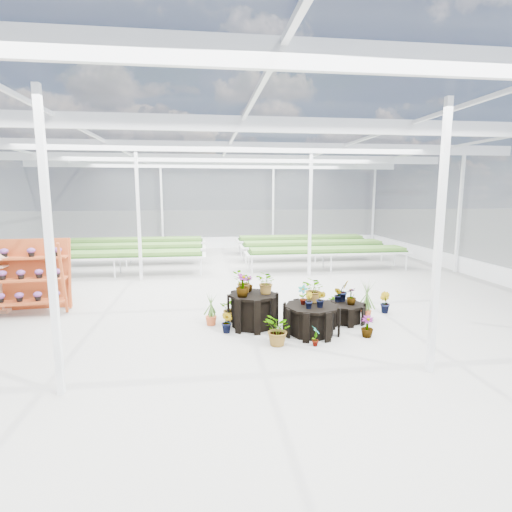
{
  "coord_description": "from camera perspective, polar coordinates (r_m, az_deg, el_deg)",
  "views": [
    {
      "loc": [
        -0.79,
        -10.01,
        3.04
      ],
      "look_at": [
        0.61,
        0.76,
        1.3
      ],
      "focal_mm": 28.0,
      "sensor_mm": 36.0,
      "label": 1
    }
  ],
  "objects": [
    {
      "name": "nursery_benches",
      "position": [
        17.43,
        -4.74,
        0.42
      ],
      "size": [
        16.0,
        7.0,
        0.84
      ],
      "primitive_type": null,
      "color": "silver",
      "rests_on": "ground"
    },
    {
      "name": "steel_frame",
      "position": [
        10.08,
        -2.92,
        4.59
      ],
      "size": [
        18.0,
        24.0,
        4.5
      ],
      "primitive_type": null,
      "color": "silver",
      "rests_on": "ground"
    },
    {
      "name": "bird_table",
      "position": [
        11.99,
        -32.74,
        -3.04
      ],
      "size": [
        0.47,
        0.47,
        1.64
      ],
      "primitive_type": null,
      "rotation": [
        0.0,
        0.0,
        0.22
      ],
      "color": "tan",
      "rests_on": "ground"
    },
    {
      "name": "shelf_rack",
      "position": [
        11.52,
        -29.47,
        -2.64
      ],
      "size": [
        1.83,
        1.07,
        1.86
      ],
      "primitive_type": null,
      "rotation": [
        0.0,
        0.0,
        0.08
      ],
      "color": "#993D19",
      "rests_on": "ground"
    },
    {
      "name": "plinth_tall",
      "position": [
        9.15,
        -0.44,
        -7.77
      ],
      "size": [
        1.18,
        1.18,
        0.77
      ],
      "primitive_type": "cylinder",
      "rotation": [
        0.0,
        0.0,
        0.05
      ],
      "color": "black",
      "rests_on": "ground"
    },
    {
      "name": "plinth_mid",
      "position": [
        8.83,
        7.89,
        -8.96
      ],
      "size": [
        1.53,
        1.53,
        0.63
      ],
      "primitive_type": "cylinder",
      "rotation": [
        0.0,
        0.0,
        0.35
      ],
      "color": "black",
      "rests_on": "ground"
    },
    {
      "name": "plinth_low",
      "position": [
        9.79,
        12.5,
        -7.88
      ],
      "size": [
        0.99,
        0.99,
        0.43
      ],
      "primitive_type": "cylinder",
      "rotation": [
        0.0,
        0.0,
        -0.03
      ],
      "color": "black",
      "rests_on": "ground"
    },
    {
      "name": "ground_plane",
      "position": [
        10.49,
        -2.82,
        -7.75
      ],
      "size": [
        24.0,
        24.0,
        0.0
      ],
      "primitive_type": "plane",
      "color": "gray",
      "rests_on": "ground"
    },
    {
      "name": "greenhouse_shell",
      "position": [
        10.08,
        -2.92,
        4.59
      ],
      "size": [
        18.0,
        24.0,
        4.5
      ],
      "primitive_type": null,
      "color": "white",
      "rests_on": "ground"
    },
    {
      "name": "nursery_plants",
      "position": [
        9.21,
        4.51,
        -6.64
      ],
      "size": [
        4.75,
        2.73,
        1.29
      ],
      "color": "#426A28",
      "rests_on": "ground"
    }
  ]
}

